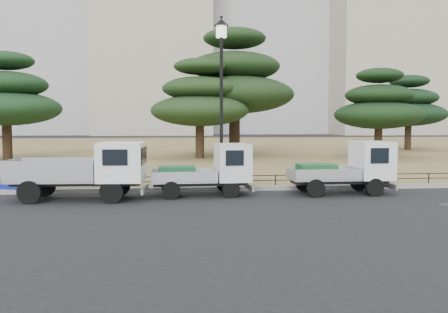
{
  "coord_description": "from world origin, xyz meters",
  "views": [
    {
      "loc": [
        -1.88,
        -15.32,
        2.52
      ],
      "look_at": [
        0.0,
        2.0,
        1.3
      ],
      "focal_mm": 40.0,
      "sensor_mm": 36.0,
      "label": 1
    }
  ],
  "objects": [
    {
      "name": "street_lamp",
      "position": [
        0.0,
        2.9,
        4.27
      ],
      "size": [
        0.55,
        0.55,
        6.09
      ],
      "color": "black",
      "rests_on": "lawn"
    },
    {
      "name": "tarp_pile",
      "position": [
        -7.02,
        2.92,
        0.49
      ],
      "size": [
        1.54,
        1.32,
        0.86
      ],
      "rotation": [
        0.0,
        0.0,
        -0.34
      ],
      "color": "navy",
      "rests_on": "lawn"
    },
    {
      "name": "lawn",
      "position": [
        0.0,
        30.6,
        0.07
      ],
      "size": [
        120.0,
        56.0,
        0.15
      ],
      "primitive_type": "cube",
      "color": "olive",
      "rests_on": "ground"
    },
    {
      "name": "truck_kei_front",
      "position": [
        -0.57,
        1.52,
        0.88
      ],
      "size": [
        3.39,
        1.59,
        1.76
      ],
      "rotation": [
        0.0,
        0.0,
        0.05
      ],
      "color": "black",
      "rests_on": "ground"
    },
    {
      "name": "pine_center_right",
      "position": [
        2.68,
        19.76,
        5.3
      ],
      "size": [
        8.38,
        8.38,
        8.89
      ],
      "color": "black",
      "rests_on": "lawn"
    },
    {
      "name": "truck_large",
      "position": [
        -4.56,
        1.03,
        1.03
      ],
      "size": [
        4.34,
        1.93,
        1.85
      ],
      "rotation": [
        0.0,
        0.0,
        -0.06
      ],
      "color": "black",
      "rests_on": "ground"
    },
    {
      "name": "pine_east_far",
      "position": [
        18.13,
        24.86,
        3.77
      ],
      "size": [
        6.24,
        6.24,
        6.27
      ],
      "color": "black",
      "rests_on": "lawn"
    },
    {
      "name": "ground",
      "position": [
        0.0,
        0.0,
        0.0
      ],
      "size": [
        220.0,
        220.0,
        0.0
      ],
      "primitive_type": "plane",
      "color": "black"
    },
    {
      "name": "truck_kei_rear",
      "position": [
        4.28,
        1.41,
        0.91
      ],
      "size": [
        3.51,
        1.56,
        1.83
      ],
      "rotation": [
        0.0,
        0.0,
        0.01
      ],
      "color": "black",
      "rests_on": "ground"
    },
    {
      "name": "pipe_fence",
      "position": [
        0.0,
        2.75,
        0.44
      ],
      "size": [
        38.0,
        0.04,
        0.4
      ],
      "color": "black",
      "rests_on": "lawn"
    },
    {
      "name": "tower_east",
      "position": [
        40.0,
        82.0,
        24.0
      ],
      "size": [
        20.0,
        18.0,
        48.0
      ],
      "primitive_type": "cube",
      "color": "#AAA08C",
      "rests_on": "ground"
    },
    {
      "name": "pine_center_left",
      "position": [
        0.05,
        16.99,
        3.87
      ],
      "size": [
        6.34,
        6.34,
        6.44
      ],
      "color": "black",
      "rests_on": "lawn"
    },
    {
      "name": "pine_west_near",
      "position": [
        -11.95,
        16.94,
        4.0
      ],
      "size": [
        6.68,
        6.68,
        6.68
      ],
      "color": "black",
      "rests_on": "lawn"
    },
    {
      "name": "curb",
      "position": [
        0.0,
        2.6,
        0.08
      ],
      "size": [
        120.0,
        0.25,
        0.16
      ],
      "primitive_type": "cube",
      "color": "gray",
      "rests_on": "ground"
    },
    {
      "name": "pine_east_near",
      "position": [
        11.87,
        16.43,
        3.55
      ],
      "size": [
        5.83,
        5.83,
        5.89
      ],
      "color": "black",
      "rests_on": "lawn"
    }
  ]
}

